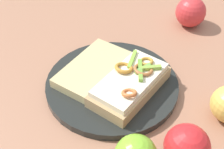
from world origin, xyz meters
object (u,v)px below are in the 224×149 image
apple_2 (191,12)px  plate (112,85)px  sandwich (130,83)px  apple_1 (187,147)px  bread_slice_side (95,70)px

apple_2 → plate: bearing=25.9°
plate → sandwich: sandwich is taller
plate → sandwich: (-0.02, 0.04, 0.03)m
plate → apple_1: apple_1 is taller
plate → bread_slice_side: bread_slice_side is taller
apple_1 → sandwich: bearing=-83.8°
apple_1 → apple_2: (-0.23, -0.33, 0.00)m
plate → sandwich: size_ratio=1.42×
apple_1 → apple_2: apple_2 is taller
plate → apple_2: size_ratio=3.54×
sandwich → apple_1: bearing=66.2°
plate → apple_1: bearing=101.3°
apple_1 → apple_2: 0.41m
bread_slice_side → apple_1: (-0.06, 0.24, 0.01)m
plate → bread_slice_side: (0.02, -0.04, 0.02)m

